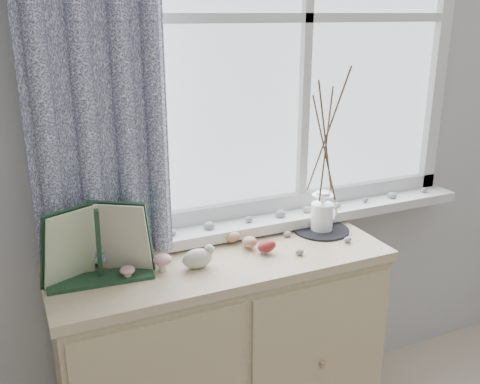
{
  "coord_description": "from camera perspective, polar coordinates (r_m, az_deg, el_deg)",
  "views": [
    {
      "loc": [
        -0.8,
        0.17,
        1.67
      ],
      "look_at": [
        -0.1,
        1.7,
        1.1
      ],
      "focal_mm": 40.0,
      "sensor_mm": 36.0,
      "label": 1
    }
  ],
  "objects": [
    {
      "name": "sideboard",
      "position": [
        2.12,
        -1.82,
        -17.4
      ],
      "size": [
        1.2,
        0.45,
        0.85
      ],
      "color": "beige",
      "rests_on": "ground"
    },
    {
      "name": "sideboard_pebbles",
      "position": [
        2.01,
        7.65,
        -5.28
      ],
      "size": [
        0.25,
        0.19,
        0.02
      ],
      "color": "#969699",
      "rests_on": "sideboard"
    },
    {
      "name": "crocheted_doily",
      "position": [
        2.14,
        8.65,
        -4.01
      ],
      "size": [
        0.22,
        0.22,
        0.01
      ],
      "primitive_type": "cylinder",
      "color": "black",
      "rests_on": "sideboard"
    },
    {
      "name": "botanical_book",
      "position": [
        1.71,
        -14.77,
        -5.57
      ],
      "size": [
        0.4,
        0.16,
        0.27
      ],
      "primitive_type": null,
      "rotation": [
        0.0,
        0.0,
        -0.08
      ],
      "color": "#1B3923",
      "rests_on": "sideboard"
    },
    {
      "name": "songbird_figurine",
      "position": [
        1.81,
        -4.57,
        -6.96
      ],
      "size": [
        0.15,
        0.07,
        0.07
      ],
      "primitive_type": null,
      "rotation": [
        0.0,
        0.0,
        0.04
      ],
      "color": "silver",
      "rests_on": "sideboard"
    },
    {
      "name": "wooden_eggs",
      "position": [
        1.95,
        0.98,
        -5.3
      ],
      "size": [
        0.13,
        0.17,
        0.07
      ],
      "color": "tan",
      "rests_on": "sideboard"
    },
    {
      "name": "twig_pitcher",
      "position": [
        2.03,
        9.16,
        5.75
      ],
      "size": [
        0.3,
        0.3,
        0.65
      ],
      "rotation": [
        0.0,
        0.0,
        0.4
      ],
      "color": "white",
      "rests_on": "crocheted_doily"
    },
    {
      "name": "toadstool_cluster",
      "position": [
        1.83,
        -10.29,
        -6.58
      ],
      "size": [
        0.18,
        0.15,
        0.09
      ],
      "color": "silver",
      "rests_on": "sideboard"
    }
  ]
}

